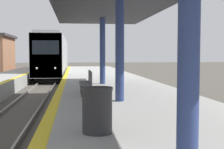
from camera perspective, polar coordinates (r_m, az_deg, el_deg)
train at (r=36.94m, az=-10.51°, el=3.29°), size 2.66×22.42×4.54m
trash_bin at (r=6.16m, az=-2.72°, el=-6.50°), size 0.62×0.62×0.90m
bench at (r=12.05m, az=-4.61°, el=-1.39°), size 0.44×1.70×0.92m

